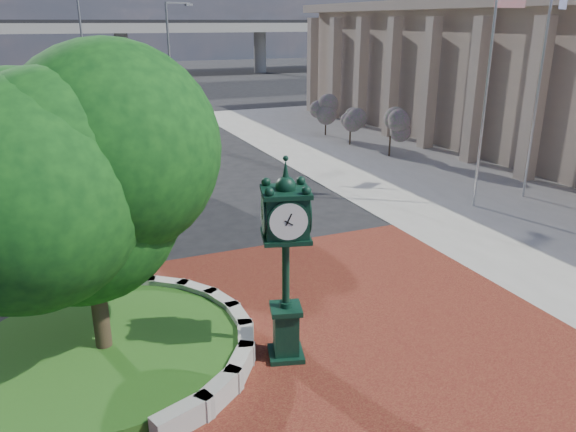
{
  "coord_description": "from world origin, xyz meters",
  "views": [
    {
      "loc": [
        -5.52,
        -11.8,
        7.35
      ],
      "look_at": [
        0.18,
        1.5,
        2.31
      ],
      "focal_mm": 35.0,
      "sensor_mm": 36.0,
      "label": 1
    }
  ],
  "objects_px": {
    "parked_car": "(138,106)",
    "flagpole_a": "(486,95)",
    "post_clock": "(286,255)",
    "street_lamp_far": "(85,38)",
    "street_lamp_near": "(172,60)",
    "flagpole_b": "(538,91)"
  },
  "relations": [
    {
      "from": "post_clock",
      "to": "street_lamp_near",
      "type": "relative_size",
      "value": 0.55
    },
    {
      "from": "parked_car",
      "to": "flagpole_b",
      "type": "distance_m",
      "value": 31.55
    },
    {
      "from": "parked_car",
      "to": "flagpole_a",
      "type": "height_order",
      "value": "flagpole_a"
    },
    {
      "from": "post_clock",
      "to": "street_lamp_far",
      "type": "distance_m",
      "value": 42.71
    },
    {
      "from": "post_clock",
      "to": "flagpole_a",
      "type": "height_order",
      "value": "flagpole_a"
    },
    {
      "from": "flagpole_b",
      "to": "street_lamp_far",
      "type": "bearing_deg",
      "value": 113.17
    },
    {
      "from": "street_lamp_far",
      "to": "flagpole_a",
      "type": "bearing_deg",
      "value": -71.06
    },
    {
      "from": "flagpole_b",
      "to": "street_lamp_far",
      "type": "xyz_separation_m",
      "value": [
        -15.06,
        35.19,
        1.41
      ]
    },
    {
      "from": "post_clock",
      "to": "street_lamp_far",
      "type": "height_order",
      "value": "street_lamp_far"
    },
    {
      "from": "post_clock",
      "to": "flagpole_a",
      "type": "relative_size",
      "value": 0.52
    },
    {
      "from": "flagpole_a",
      "to": "street_lamp_near",
      "type": "relative_size",
      "value": 1.06
    },
    {
      "from": "post_clock",
      "to": "street_lamp_near",
      "type": "xyz_separation_m",
      "value": [
        3.47,
        26.71,
        2.39
      ]
    },
    {
      "from": "post_clock",
      "to": "flagpole_b",
      "type": "distance_m",
      "value": 16.41
    },
    {
      "from": "flagpole_a",
      "to": "street_lamp_near",
      "type": "distance_m",
      "value": 21.14
    },
    {
      "from": "flagpole_a",
      "to": "street_lamp_near",
      "type": "bearing_deg",
      "value": 112.63
    },
    {
      "from": "flagpole_b",
      "to": "flagpole_a",
      "type": "bearing_deg",
      "value": -176.47
    },
    {
      "from": "street_lamp_far",
      "to": "parked_car",
      "type": "bearing_deg",
      "value": -64.13
    },
    {
      "from": "parked_car",
      "to": "street_lamp_far",
      "type": "xyz_separation_m",
      "value": [
        -3.04,
        6.27,
        5.15
      ]
    },
    {
      "from": "post_clock",
      "to": "street_lamp_far",
      "type": "xyz_separation_m",
      "value": [
        -0.54,
        42.57,
        3.44
      ]
    },
    {
      "from": "flagpole_a",
      "to": "flagpole_b",
      "type": "xyz_separation_m",
      "value": [
        2.92,
        0.18,
        -0.02
      ]
    },
    {
      "from": "parked_car",
      "to": "street_lamp_near",
      "type": "xyz_separation_m",
      "value": [
        0.97,
        -9.6,
        4.11
      ]
    },
    {
      "from": "post_clock",
      "to": "flagpole_a",
      "type": "bearing_deg",
      "value": 31.83
    }
  ]
}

